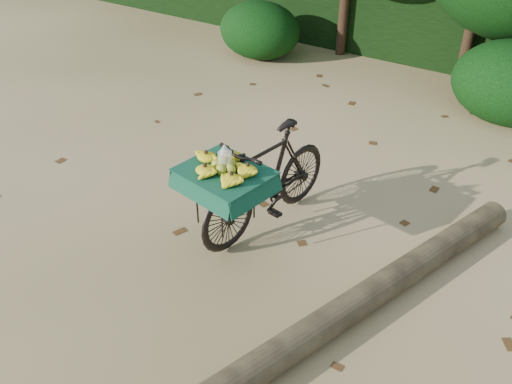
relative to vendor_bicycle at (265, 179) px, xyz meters
The scene contains 6 objects.
ground 0.58m from the vendor_bicycle, 25.12° to the left, with size 80.00×80.00×0.00m, color tan.
vendor_bicycle is the anchor object (origin of this frame).
fallen_log 1.59m from the vendor_bicycle, 15.59° to the right, with size 0.27×0.27×3.80m, color brown.
hedge_backdrop 6.34m from the vendor_bicycle, 89.47° to the left, with size 26.00×1.80×1.80m, color black.
bush_clumps 4.36m from the vendor_bicycle, 82.65° to the left, with size 8.80×1.70×0.90m, color black, non-canonical shape.
leaf_litter 0.89m from the vendor_bicycle, 85.10° to the left, with size 7.00×7.30×0.01m, color #4E2F15, non-canonical shape.
Camera 1 is at (2.49, -4.00, 3.60)m, focal length 38.00 mm.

